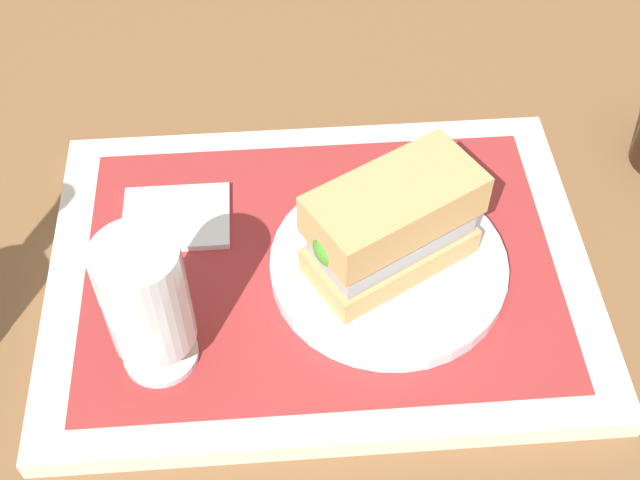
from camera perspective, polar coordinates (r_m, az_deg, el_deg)
The scene contains 7 objects.
ground_plane at distance 0.70m, azimuth 0.00°, elevation -2.60°, with size 3.00×3.00×0.00m, color brown.
tray at distance 0.69m, azimuth 0.00°, elevation -2.10°, with size 0.44×0.32×0.02m, color beige.
placemat at distance 0.68m, azimuth 0.00°, elevation -1.56°, with size 0.38×0.27×0.00m, color #9E2D2D.
plate at distance 0.67m, azimuth 4.68°, elevation -1.73°, with size 0.19×0.19×0.01m, color white.
sandwich at distance 0.63m, azimuth 4.72°, elevation 0.91°, with size 0.14×0.12×0.08m.
beer_glass at distance 0.59m, azimuth -11.69°, elevation -4.30°, with size 0.06×0.06×0.12m.
napkin_folded at distance 0.72m, azimuth -9.76°, elevation 1.51°, with size 0.09×0.07×0.01m, color white.
Camera 1 is at (0.03, 0.42, 0.56)m, focal length 46.96 mm.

